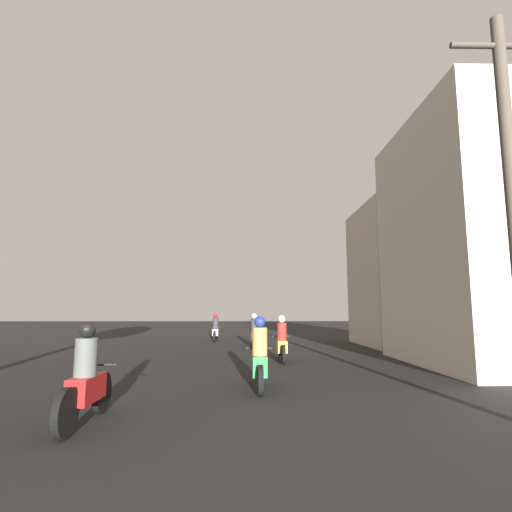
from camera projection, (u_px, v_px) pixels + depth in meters
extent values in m
cylinder|color=black|center=(102.00, 392.00, 6.54)|extent=(0.10, 0.65, 0.65)
cylinder|color=black|center=(65.00, 413.00, 5.23)|extent=(0.10, 0.65, 0.65)
cube|color=red|center=(86.00, 389.00, 5.91)|extent=(0.30, 0.84, 0.37)
cylinder|color=black|center=(98.00, 365.00, 6.37)|extent=(0.60, 0.04, 0.04)
cylinder|color=#4C514C|center=(86.00, 357.00, 5.89)|extent=(0.32, 0.32, 0.56)
sphere|color=black|center=(87.00, 330.00, 5.94)|extent=(0.24, 0.24, 0.24)
cylinder|color=black|center=(259.00, 370.00, 9.11)|extent=(0.10, 0.60, 0.60)
cylinder|color=black|center=(261.00, 380.00, 7.83)|extent=(0.10, 0.60, 0.60)
cube|color=#1E6B33|center=(260.00, 365.00, 8.50)|extent=(0.30, 0.87, 0.42)
cylinder|color=black|center=(259.00, 348.00, 8.96)|extent=(0.60, 0.04, 0.04)
cylinder|color=#B28E47|center=(260.00, 341.00, 8.48)|extent=(0.32, 0.32, 0.58)
sphere|color=navy|center=(260.00, 322.00, 8.53)|extent=(0.24, 0.24, 0.24)
cylinder|color=black|center=(280.00, 350.00, 13.63)|extent=(0.10, 0.60, 0.60)
cylinder|color=black|center=(283.00, 354.00, 12.39)|extent=(0.10, 0.60, 0.60)
cube|color=gold|center=(282.00, 346.00, 13.03)|extent=(0.30, 0.83, 0.39)
cylinder|color=black|center=(281.00, 336.00, 13.48)|extent=(0.60, 0.04, 0.04)
cylinder|color=maroon|center=(282.00, 332.00, 13.01)|extent=(0.32, 0.32, 0.57)
sphere|color=silver|center=(282.00, 319.00, 13.07)|extent=(0.24, 0.24, 0.24)
cylinder|color=black|center=(254.00, 339.00, 18.86)|extent=(0.10, 0.61, 0.61)
cylinder|color=black|center=(254.00, 341.00, 17.47)|extent=(0.10, 0.61, 0.61)
cube|color=black|center=(254.00, 336.00, 18.19)|extent=(0.30, 0.89, 0.35)
cylinder|color=black|center=(254.00, 330.00, 18.68)|extent=(0.60, 0.04, 0.04)
cylinder|color=#2D2D33|center=(254.00, 326.00, 18.17)|extent=(0.32, 0.32, 0.62)
sphere|color=silver|center=(254.00, 316.00, 18.22)|extent=(0.24, 0.24, 0.24)
cylinder|color=black|center=(217.00, 335.00, 22.36)|extent=(0.10, 0.58, 0.58)
cylinder|color=black|center=(215.00, 336.00, 21.01)|extent=(0.10, 0.58, 0.58)
cube|color=silver|center=(216.00, 332.00, 21.71)|extent=(0.30, 0.86, 0.34)
cylinder|color=black|center=(216.00, 327.00, 22.18)|extent=(0.60, 0.04, 0.04)
cylinder|color=#2D2D33|center=(216.00, 324.00, 21.68)|extent=(0.32, 0.32, 0.60)
sphere|color=#A51919|center=(216.00, 316.00, 21.74)|extent=(0.24, 0.24, 0.24)
cube|color=beige|center=(499.00, 240.00, 12.50)|extent=(5.55, 6.26, 7.72)
cube|color=beige|center=(403.00, 276.00, 19.32)|extent=(4.08, 5.33, 6.64)
cylinder|color=#4C4238|center=(499.00, 46.00, 6.55)|extent=(1.60, 0.10, 0.10)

